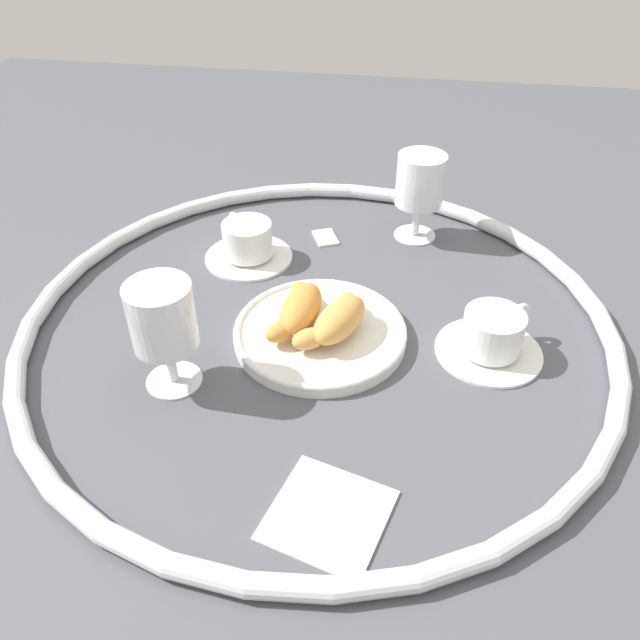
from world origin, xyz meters
name	(u,v)px	position (x,y,z in m)	size (l,w,h in m)	color
ground_plane	(318,325)	(0.00, 0.00, 0.00)	(2.20, 2.20, 0.00)	#4C4F56
table_chrome_rim	(318,318)	(0.00, 0.00, 0.01)	(0.79, 0.79, 0.02)	silver
pastry_plate	(320,332)	(-0.03, -0.01, 0.01)	(0.23, 0.23, 0.02)	white
croissant_large	(337,320)	(-0.03, -0.03, 0.04)	(0.13, 0.10, 0.04)	#D6994C
croissant_small	(299,309)	(-0.02, 0.02, 0.04)	(0.14, 0.07, 0.04)	#CC893D
coffee_cup_near	(492,336)	(-0.02, -0.23, 0.03)	(0.14, 0.14, 0.06)	white
coffee_cup_far	(247,243)	(0.15, 0.13, 0.03)	(0.14, 0.14, 0.06)	white
juice_glass_left	(420,185)	(0.26, -0.12, 0.09)	(0.08, 0.08, 0.14)	white
juice_glass_right	(163,321)	(-0.13, 0.15, 0.09)	(0.08, 0.08, 0.14)	white
sugar_packet	(325,237)	(0.23, 0.02, 0.00)	(0.05, 0.03, 0.01)	white
folded_napkin	(328,514)	(-0.29, -0.06, 0.00)	(0.11, 0.11, 0.01)	silver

